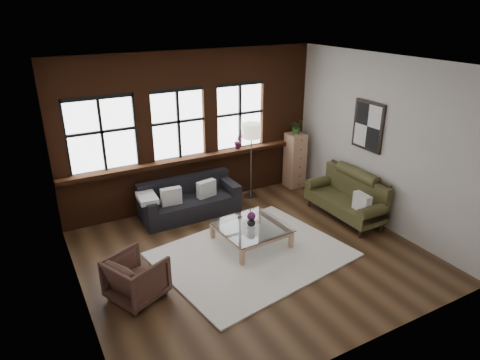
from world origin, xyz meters
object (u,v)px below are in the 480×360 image
vintage_settee (345,196)px  drawer_chest (295,160)px  dark_sofa (190,199)px  coffee_table (251,235)px  vase (251,222)px  floor_lamp (251,158)px  armchair (137,277)px

vintage_settee → drawer_chest: bearing=87.3°
dark_sofa → coffee_table: bearing=-72.4°
dark_sofa → drawer_chest: (2.73, 0.22, 0.28)m
vintage_settee → drawer_chest: drawer_chest is taller
coffee_table → dark_sofa: bearing=107.6°
vintage_settee → drawer_chest: (0.08, 1.83, 0.17)m
vase → floor_lamp: bearing=60.0°
vase → floor_lamp: floor_lamp is taller
coffee_table → drawer_chest: size_ratio=0.89×
armchair → drawer_chest: (4.43, 2.31, 0.30)m
floor_lamp → vase: bearing=-120.0°
vase → drawer_chest: 2.87m
drawer_chest → vintage_settee: bearing=-92.7°
armchair → floor_lamp: floor_lamp is taller
armchair → floor_lamp: bearing=-79.7°
coffee_table → vintage_settee: bearing=-0.5°
vase → drawer_chest: bearing=39.2°
dark_sofa → coffee_table: 1.68m
dark_sofa → vintage_settee: size_ratio=1.11×
armchair → drawer_chest: size_ratio=0.58×
vase → drawer_chest: drawer_chest is taller
dark_sofa → vintage_settee: (2.64, -1.61, 0.12)m
dark_sofa → armchair: (-1.70, -2.09, -0.02)m
dark_sofa → drawer_chest: bearing=4.6°
floor_lamp → armchair: bearing=-145.0°
drawer_chest → floor_lamp: floor_lamp is taller
vintage_settee → coffee_table: bearing=179.5°
coffee_table → vase: 0.27m
dark_sofa → floor_lamp: (1.52, 0.16, 0.56)m
floor_lamp → dark_sofa: bearing=-173.8°
dark_sofa → drawer_chest: drawer_chest is taller
coffee_table → vase: vase is taller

